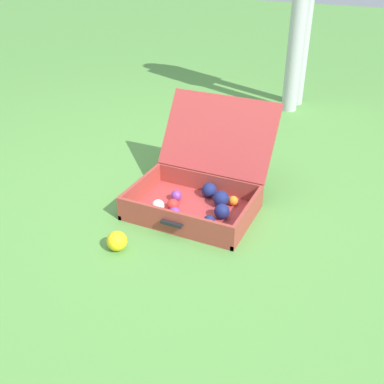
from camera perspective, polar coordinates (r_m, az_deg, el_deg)
The scene contains 3 objects.
ground_plane at distance 2.40m, azimuth -1.14°, elevation -1.99°, with size 16.00×16.00×0.00m, color #569342.
open_suitcase at distance 2.36m, azimuth 1.13°, elevation 0.65°, with size 0.62×0.70×0.49m.
stray_ball_on_grass at distance 2.10m, azimuth -9.39°, elevation -6.07°, with size 0.09×0.09×0.09m, color yellow.
Camera 1 is at (0.90, -1.82, 1.27)m, focal length 42.56 mm.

